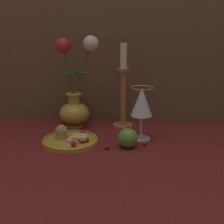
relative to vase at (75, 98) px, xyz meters
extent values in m
plane|color=maroon|center=(0.17, -0.16, -0.12)|extent=(2.40, 2.40, 0.00)
cylinder|color=gold|center=(0.00, 0.00, -0.11)|extent=(0.07, 0.07, 0.01)
ellipsoid|color=gold|center=(0.00, 0.00, -0.06)|extent=(0.12, 0.12, 0.09)
cylinder|color=gold|center=(0.00, 0.00, -0.01)|extent=(0.04, 0.04, 0.05)
torus|color=gold|center=(0.00, 0.00, 0.02)|extent=(0.06, 0.06, 0.01)
cylinder|color=#23662D|center=(-0.02, 0.00, 0.11)|extent=(0.04, 0.01, 0.19)
ellipsoid|color=#23662D|center=(-0.02, 0.00, 0.10)|extent=(0.08, 0.05, 0.00)
sphere|color=red|center=(-0.04, 0.00, 0.20)|extent=(0.06, 0.06, 0.06)
cylinder|color=#23662D|center=(0.03, -0.01, 0.11)|extent=(0.08, 0.02, 0.20)
ellipsoid|color=#23662D|center=(0.03, -0.01, 0.10)|extent=(0.08, 0.07, 0.00)
sphere|color=silver|center=(0.07, -0.01, 0.21)|extent=(0.06, 0.06, 0.06)
cylinder|color=gold|center=(0.01, -0.18, -0.11)|extent=(0.19, 0.19, 0.01)
torus|color=gold|center=(0.01, -0.18, -0.10)|extent=(0.19, 0.19, 0.01)
cylinder|color=tan|center=(-0.02, -0.16, -0.09)|extent=(0.04, 0.04, 0.03)
sphere|color=tan|center=(-0.02, -0.16, -0.08)|extent=(0.04, 0.04, 0.04)
cube|color=#DBBC7A|center=(0.03, -0.19, -0.10)|extent=(0.06, 0.06, 0.01)
cube|color=#DBBC7A|center=(0.05, -0.18, -0.09)|extent=(0.05, 0.05, 0.01)
sphere|color=#AD192D|center=(0.03, -0.24, -0.10)|extent=(0.02, 0.02, 0.02)
sphere|color=#AD192D|center=(0.05, -0.21, -0.10)|extent=(0.02, 0.02, 0.02)
sphere|color=#AD192D|center=(0.07, -0.19, -0.10)|extent=(0.01, 0.01, 0.01)
sphere|color=#AD192D|center=(0.05, -0.16, -0.10)|extent=(0.02, 0.02, 0.02)
sphere|color=#AD192D|center=(0.05, -0.13, -0.10)|extent=(0.02, 0.02, 0.02)
cylinder|color=silver|center=(0.26, -0.12, -0.11)|extent=(0.07, 0.07, 0.00)
cylinder|color=silver|center=(0.26, -0.12, -0.07)|extent=(0.01, 0.01, 0.08)
cone|color=silver|center=(0.26, -0.12, 0.02)|extent=(0.08, 0.08, 0.10)
cone|color=gold|center=(0.26, -0.12, 0.00)|extent=(0.07, 0.07, 0.07)
torus|color=gold|center=(0.26, -0.12, 0.07)|extent=(0.08, 0.08, 0.00)
cylinder|color=#B77042|center=(0.19, 0.00, -0.11)|extent=(0.08, 0.08, 0.01)
cylinder|color=#B77042|center=(0.19, 0.00, 0.00)|extent=(0.02, 0.02, 0.21)
cylinder|color=#B77042|center=(0.19, 0.00, 0.11)|extent=(0.05, 0.05, 0.01)
cylinder|color=white|center=(0.19, 0.00, 0.17)|extent=(0.03, 0.03, 0.09)
cylinder|color=black|center=(0.19, 0.00, 0.22)|extent=(0.00, 0.00, 0.01)
sphere|color=#669938|center=(0.21, -0.21, -0.08)|extent=(0.07, 0.07, 0.07)
cylinder|color=#4C3319|center=(0.21, -0.21, -0.04)|extent=(0.00, 0.00, 0.01)
sphere|color=#AD192D|center=(0.27, -0.19, -0.11)|extent=(0.01, 0.01, 0.01)
sphere|color=#AD192D|center=(0.14, -0.23, -0.11)|extent=(0.02, 0.02, 0.02)
camera|label=1|loc=(0.21, -1.18, 0.29)|focal=50.00mm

